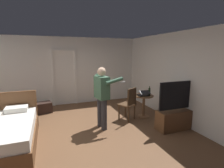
{
  "coord_description": "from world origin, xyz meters",
  "views": [
    {
      "loc": [
        -0.71,
        -3.89,
        2.0
      ],
      "look_at": [
        0.91,
        0.42,
        1.16
      ],
      "focal_mm": 27.45,
      "sensor_mm": 36.0,
      "label": 1
    }
  ],
  "objects_px": {
    "bottle_on_table": "(149,92)",
    "suitcase_dark": "(41,108)",
    "side_table": "(144,102)",
    "wooden_chair": "(129,103)",
    "person_blue_shirt": "(102,93)",
    "tv_flatscreen": "(178,115)",
    "suitcase_small": "(24,111)",
    "laptop": "(144,94)"
  },
  "relations": [
    {
      "from": "laptop",
      "to": "suitcase_dark",
      "type": "distance_m",
      "value": 3.42
    },
    {
      "from": "side_table",
      "to": "suitcase_dark",
      "type": "height_order",
      "value": "side_table"
    },
    {
      "from": "tv_flatscreen",
      "to": "side_table",
      "type": "bearing_deg",
      "value": 111.73
    },
    {
      "from": "bottle_on_table",
      "to": "wooden_chair",
      "type": "relative_size",
      "value": 0.29
    },
    {
      "from": "tv_flatscreen",
      "to": "bottle_on_table",
      "type": "xyz_separation_m",
      "value": [
        -0.28,
        0.97,
        0.45
      ]
    },
    {
      "from": "bottle_on_table",
      "to": "suitcase_small",
      "type": "xyz_separation_m",
      "value": [
        -3.68,
        1.42,
        -0.63
      ]
    },
    {
      "from": "person_blue_shirt",
      "to": "suitcase_dark",
      "type": "distance_m",
      "value": 2.52
    },
    {
      "from": "tv_flatscreen",
      "to": "wooden_chair",
      "type": "height_order",
      "value": "tv_flatscreen"
    },
    {
      "from": "wooden_chair",
      "to": "person_blue_shirt",
      "type": "relative_size",
      "value": 0.6
    },
    {
      "from": "wooden_chair",
      "to": "suitcase_small",
      "type": "bearing_deg",
      "value": 154.41
    },
    {
      "from": "wooden_chair",
      "to": "suitcase_small",
      "type": "relative_size",
      "value": 1.57
    },
    {
      "from": "wooden_chair",
      "to": "person_blue_shirt",
      "type": "height_order",
      "value": "person_blue_shirt"
    },
    {
      "from": "bottle_on_table",
      "to": "suitcase_dark",
      "type": "distance_m",
      "value": 3.6
    },
    {
      "from": "side_table",
      "to": "wooden_chair",
      "type": "height_order",
      "value": "wooden_chair"
    },
    {
      "from": "bottle_on_table",
      "to": "suitcase_dark",
      "type": "height_order",
      "value": "bottle_on_table"
    },
    {
      "from": "person_blue_shirt",
      "to": "tv_flatscreen",
      "type": "bearing_deg",
      "value": -21.83
    },
    {
      "from": "laptop",
      "to": "suitcase_small",
      "type": "xyz_separation_m",
      "value": [
        -3.5,
        1.39,
        -0.56
      ]
    },
    {
      "from": "bottle_on_table",
      "to": "suitcase_dark",
      "type": "relative_size",
      "value": 0.45
    },
    {
      "from": "tv_flatscreen",
      "to": "suitcase_small",
      "type": "relative_size",
      "value": 2.04
    },
    {
      "from": "suitcase_small",
      "to": "person_blue_shirt",
      "type": "bearing_deg",
      "value": -51.01
    },
    {
      "from": "laptop",
      "to": "suitcase_dark",
      "type": "height_order",
      "value": "laptop"
    },
    {
      "from": "tv_flatscreen",
      "to": "suitcase_dark",
      "type": "bearing_deg",
      "value": 143.4
    },
    {
      "from": "side_table",
      "to": "wooden_chair",
      "type": "bearing_deg",
      "value": -171.36
    },
    {
      "from": "bottle_on_table",
      "to": "wooden_chair",
      "type": "height_order",
      "value": "wooden_chair"
    },
    {
      "from": "tv_flatscreen",
      "to": "suitcase_dark",
      "type": "relative_size",
      "value": 2.02
    },
    {
      "from": "tv_flatscreen",
      "to": "suitcase_dark",
      "type": "xyz_separation_m",
      "value": [
        -3.45,
        2.56,
        -0.2
      ]
    },
    {
      "from": "person_blue_shirt",
      "to": "suitcase_dark",
      "type": "relative_size",
      "value": 2.57
    },
    {
      "from": "wooden_chair",
      "to": "person_blue_shirt",
      "type": "xyz_separation_m",
      "value": [
        -0.9,
        -0.22,
        0.41
      ]
    },
    {
      "from": "suitcase_dark",
      "to": "tv_flatscreen",
      "type": "bearing_deg",
      "value": -48.8
    },
    {
      "from": "bottle_on_table",
      "to": "tv_flatscreen",
      "type": "bearing_deg",
      "value": -73.96
    },
    {
      "from": "laptop",
      "to": "wooden_chair",
      "type": "bearing_deg",
      "value": -175.52
    },
    {
      "from": "side_table",
      "to": "suitcase_dark",
      "type": "distance_m",
      "value": 3.4
    },
    {
      "from": "suitcase_dark",
      "to": "bottle_on_table",
      "type": "bearing_deg",
      "value": -38.81
    },
    {
      "from": "tv_flatscreen",
      "to": "laptop",
      "type": "relative_size",
      "value": 3.78
    },
    {
      "from": "tv_flatscreen",
      "to": "person_blue_shirt",
      "type": "height_order",
      "value": "person_blue_shirt"
    },
    {
      "from": "laptop",
      "to": "side_table",
      "type": "bearing_deg",
      "value": 53.27
    },
    {
      "from": "person_blue_shirt",
      "to": "suitcase_dark",
      "type": "xyz_separation_m",
      "value": [
        -1.58,
        1.81,
        -0.78
      ]
    },
    {
      "from": "suitcase_small",
      "to": "suitcase_dark",
      "type": "bearing_deg",
      "value": 5.29
    },
    {
      "from": "person_blue_shirt",
      "to": "suitcase_dark",
      "type": "bearing_deg",
      "value": 131.02
    },
    {
      "from": "suitcase_small",
      "to": "wooden_chair",
      "type": "bearing_deg",
      "value": -38.21
    },
    {
      "from": "tv_flatscreen",
      "to": "person_blue_shirt",
      "type": "xyz_separation_m",
      "value": [
        -1.87,
        0.75,
        0.58
      ]
    },
    {
      "from": "tv_flatscreen",
      "to": "side_table",
      "type": "xyz_separation_m",
      "value": [
        -0.42,
        1.05,
        0.09
      ]
    }
  ]
}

